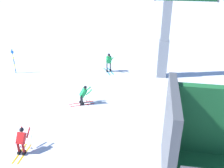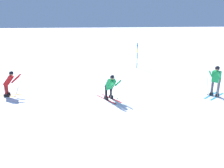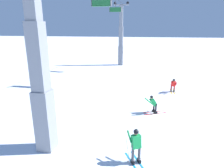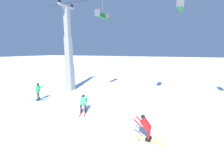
# 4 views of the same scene
# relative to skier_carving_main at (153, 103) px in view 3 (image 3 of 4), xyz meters

# --- Properties ---
(ground_plane) EXTENTS (260.00, 260.00, 0.00)m
(ground_plane) POSITION_rel_skier_carving_main_xyz_m (1.13, -1.21, -0.82)
(ground_plane) COLOR white
(skier_carving_main) EXTENTS (1.23, 1.79, 1.57)m
(skier_carving_main) POSITION_rel_skier_carving_main_xyz_m (0.00, 0.00, 0.00)
(skier_carving_main) COLOR red
(skier_carving_main) RESTS_ON ground_plane
(lift_tower_near) EXTENTS (0.84, 2.56, 10.43)m
(lift_tower_near) POSITION_rel_skier_carving_main_xyz_m (-5.73, 5.58, 3.47)
(lift_tower_near) COLOR gray
(lift_tower_near) RESTS_ON ground_plane
(lift_tower_far) EXTENTS (0.81, 2.52, 10.43)m
(lift_tower_far) POSITION_rel_skier_carving_main_xyz_m (19.49, 5.58, 3.48)
(lift_tower_far) COLOR gray
(lift_tower_far) RESTS_ON ground_plane
(chairlift_seat_second) EXTENTS (0.61, 2.04, 1.92)m
(chairlift_seat_second) POSITION_rel_skier_carving_main_xyz_m (6.43, 5.58, 7.89)
(chairlift_seat_second) COLOR black
(chairlift_seat_middle) EXTENTS (0.61, 1.70, 1.87)m
(chairlift_seat_middle) POSITION_rel_skier_carving_main_xyz_m (14.26, 5.58, 7.95)
(chairlift_seat_middle) COLOR black
(skier_distant_uphill) EXTENTS (1.70, 0.71, 1.61)m
(skier_distant_uphill) POSITION_rel_skier_carving_main_xyz_m (5.48, -2.00, 0.03)
(skier_distant_uphill) COLOR yellow
(skier_distant_uphill) RESTS_ON ground_plane
(skier_distant_downhill) EXTENTS (1.74, 1.25, 1.81)m
(skier_distant_downhill) POSITION_rel_skier_carving_main_xyz_m (-5.94, 0.82, 0.22)
(skier_distant_downhill) COLOR #198CCC
(skier_distant_downhill) RESTS_ON ground_plane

